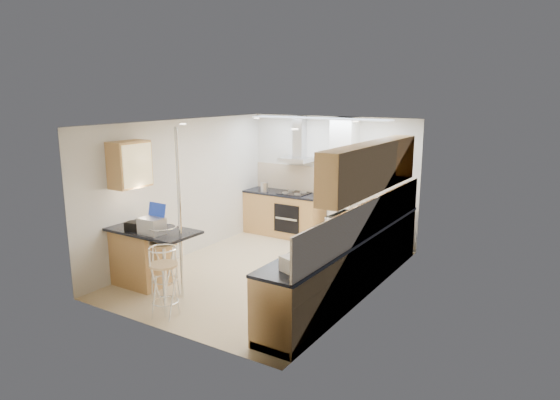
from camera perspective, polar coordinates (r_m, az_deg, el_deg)
The scene contains 16 objects.
ground at distance 8.46m, azimuth -1.55°, elevation -8.34°, with size 4.80×4.80×0.00m, color beige.
room_shell at distance 8.18m, azimuth 1.73°, elevation 2.18°, with size 3.64×4.84×2.51m.
right_counter at distance 7.62m, azimuth 7.94°, elevation -7.14°, with size 0.63×4.40×0.92m.
back_counter at distance 10.50m, azimuth 0.46°, elevation -1.56°, with size 1.70×0.63×0.92m.
peninsula at distance 7.94m, azimuth -14.31°, elevation -6.49°, with size 1.47×0.72×0.94m.
microwave at distance 7.26m, azimuth 7.66°, elevation -2.95°, with size 0.60×0.40×0.33m, color white.
laptop at distance 7.52m, azimuth -14.43°, elevation -2.88°, with size 0.35×0.26×0.24m, color #ADB0B5.
bag at distance 7.81m, azimuth -16.38°, elevation -2.87°, with size 0.23×0.17×0.13m, color black.
bar_stool_near at distance 7.60m, azimuth -13.11°, elevation -6.78°, with size 0.44×0.44×1.07m, color tan, non-canonical shape.
bar_stool_end at distance 6.91m, azimuth -13.07°, elevation -9.16°, with size 0.40×0.40×0.99m, color tan, non-canonical shape.
jar_a at distance 8.55m, azimuth 11.85°, elevation -1.31°, with size 0.12×0.12×0.17m, color silver.
jar_b at distance 8.60m, azimuth 11.51°, elevation -1.35°, with size 0.11×0.11×0.13m, color silver.
jar_c at distance 6.63m, azimuth 6.39°, elevation -5.09°, with size 0.14×0.14×0.18m, color #AEA58B.
jar_d at distance 6.86m, azimuth 5.38°, elevation -4.60°, with size 0.10×0.10×0.15m, color white.
bread_bin at distance 5.90m, azimuth 1.94°, elevation -7.23°, with size 0.27×0.34×0.18m, color silver.
kettle at distance 10.45m, azimuth -1.79°, elevation 1.48°, with size 0.16×0.16×0.19m, color silver.
Camera 1 is at (4.39, -6.58, 2.99)m, focal length 32.00 mm.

